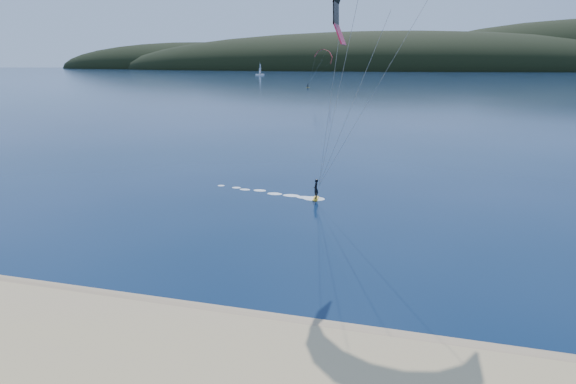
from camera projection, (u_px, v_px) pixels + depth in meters
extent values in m
cube|color=#927554|center=(231.00, 322.00, 21.95)|extent=(220.00, 2.50, 0.10)
ellipsoid|color=black|center=(376.00, 70.00, 700.47)|extent=(840.00, 280.00, 110.00)
ellipsoid|color=black|center=(193.00, 69.00, 837.89)|extent=(520.00, 220.00, 90.00)
cube|color=gold|center=(316.00, 199.00, 41.75)|extent=(0.58, 1.45, 0.08)
imported|color=black|center=(316.00, 189.00, 41.50)|extent=(0.47, 0.67, 1.75)
cylinder|color=gray|center=(349.00, 112.00, 35.42)|extent=(0.02, 0.02, 16.29)
cube|color=gold|center=(308.00, 88.00, 221.36)|extent=(1.37, 1.45, 0.09)
imported|color=black|center=(308.00, 85.00, 221.10)|extent=(1.13, 1.14, 1.86)
cylinder|color=gray|center=(316.00, 72.00, 215.70)|extent=(0.02, 0.02, 15.03)
cube|color=white|center=(260.00, 75.00, 424.36)|extent=(7.84, 2.80, 1.36)
cylinder|color=white|center=(260.00, 69.00, 422.93)|extent=(0.19, 0.19, 10.66)
cube|color=white|center=(260.00, 69.00, 424.18)|extent=(0.15, 2.52, 7.76)
cube|color=white|center=(259.00, 71.00, 421.99)|extent=(0.13, 1.94, 4.85)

